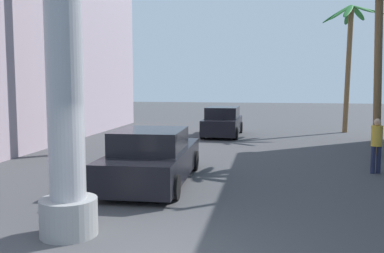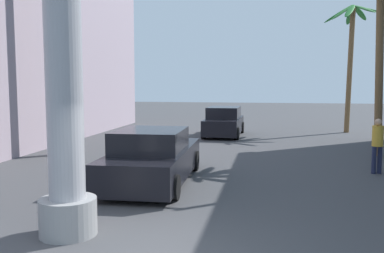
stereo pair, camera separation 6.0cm
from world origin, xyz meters
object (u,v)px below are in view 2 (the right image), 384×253
(car_lead, at_px, (153,158))
(car_far, at_px, (224,122))
(palm_tree_mid_left, at_px, (54,18))
(palm_tree_far_right, at_px, (352,42))
(palm_tree_mid_right, at_px, (381,34))
(traffic_light_mast, at_px, (27,21))
(pedestrian_mid_right, at_px, (378,142))

(car_lead, height_order, car_far, same)
(car_lead, height_order, palm_tree_mid_left, palm_tree_mid_left)
(palm_tree_far_right, bearing_deg, palm_tree_mid_left, -141.70)
(palm_tree_mid_right, bearing_deg, palm_tree_far_right, 87.54)
(car_lead, xyz_separation_m, palm_tree_mid_left, (-4.95, 3.87, 4.62))
(car_lead, relative_size, palm_tree_mid_left, 0.58)
(traffic_light_mast, distance_m, car_lead, 5.03)
(car_far, bearing_deg, traffic_light_mast, -108.46)
(traffic_light_mast, relative_size, palm_tree_mid_right, 0.92)
(traffic_light_mast, relative_size, palm_tree_far_right, 0.89)
(traffic_light_mast, xyz_separation_m, palm_tree_mid_right, (10.57, 6.95, 0.20))
(car_lead, distance_m, car_far, 11.22)
(palm_tree_far_right, xyz_separation_m, pedestrian_mid_right, (-1.13, -11.43, -4.08))
(palm_tree_mid_right, bearing_deg, car_far, 141.70)
(palm_tree_mid_left, bearing_deg, pedestrian_mid_right, -7.07)
(palm_tree_far_right, xyz_separation_m, palm_tree_mid_right, (-0.34, -7.84, -0.41))
(palm_tree_mid_left, bearing_deg, palm_tree_mid_right, 9.93)
(traffic_light_mast, bearing_deg, car_far, 71.54)
(palm_tree_mid_left, relative_size, palm_tree_mid_right, 1.30)
(palm_tree_mid_left, height_order, palm_tree_far_right, palm_tree_mid_left)
(car_lead, height_order, palm_tree_far_right, palm_tree_far_right)
(car_far, height_order, palm_tree_far_right, palm_tree_far_right)
(car_lead, relative_size, pedestrian_mid_right, 3.01)
(palm_tree_mid_left, distance_m, palm_tree_mid_right, 12.53)
(car_lead, distance_m, palm_tree_far_right, 16.47)
(traffic_light_mast, distance_m, pedestrian_mid_right, 10.91)
(traffic_light_mast, bearing_deg, pedestrian_mid_right, 18.97)
(car_far, distance_m, palm_tree_far_right, 8.57)
(palm_tree_mid_right, bearing_deg, palm_tree_mid_left, -170.07)
(traffic_light_mast, distance_m, palm_tree_mid_right, 12.65)
(car_far, bearing_deg, palm_tree_far_right, 21.38)
(palm_tree_mid_right, relative_size, pedestrian_mid_right, 4.01)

